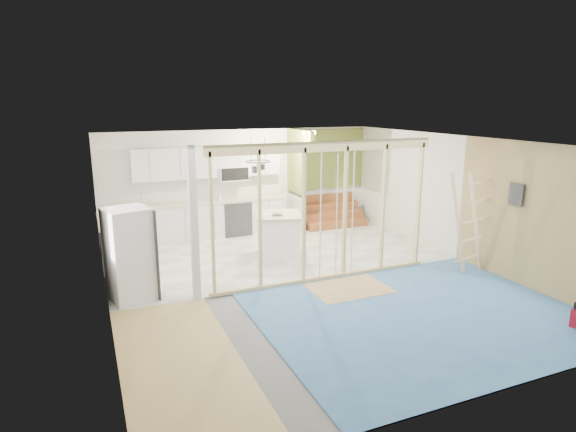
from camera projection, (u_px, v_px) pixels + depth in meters
name	position (u px, v px, depth m)	size (l,w,h in m)	color
room	(310.00, 214.00, 8.65)	(7.01, 8.01, 2.61)	slate
floor_overlays	(311.00, 280.00, 9.03)	(7.00, 8.00, 0.03)	silver
stud_frame	(299.00, 200.00, 8.50)	(4.66, 0.14, 2.60)	#CDC07D
base_cabinets	(185.00, 225.00, 11.24)	(4.45, 2.24, 0.93)	silver
upper_cabinets	(211.00, 163.00, 11.62)	(3.60, 0.41, 0.85)	silver
green_partition	(320.00, 191.00, 12.78)	(2.25, 1.51, 2.60)	olive
pot_rack	(258.00, 164.00, 10.06)	(0.52, 0.52, 0.72)	black
sheathing_panel	(545.00, 221.00, 8.18)	(0.02, 4.00, 2.60)	tan
electrical_panel	(516.00, 194.00, 8.62)	(0.04, 0.30, 0.40)	#36373B
ceiling_light	(309.00, 133.00, 11.57)	(0.32, 0.32, 0.08)	#FFEABF
fridge	(130.00, 255.00, 7.99)	(0.84, 0.82, 1.58)	white
island	(278.00, 235.00, 10.37)	(1.20, 1.20, 0.93)	white
bowl	(277.00, 214.00, 10.16)	(0.25, 0.25, 0.06)	beige
soap_bottle_a	(143.00, 200.00, 11.00)	(0.12, 0.12, 0.31)	silver
soap_bottle_b	(220.00, 197.00, 11.69)	(0.08, 0.08, 0.17)	silver
ladder	(469.00, 222.00, 9.25)	(1.06, 0.14, 1.97)	beige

